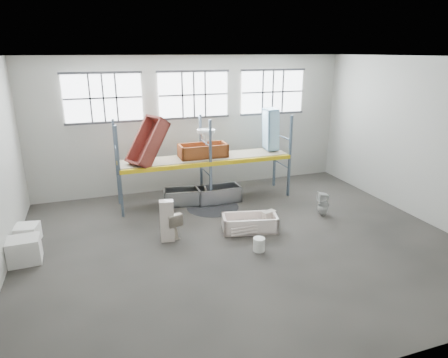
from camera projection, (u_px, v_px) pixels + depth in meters
name	position (u px, v px, depth m)	size (l,w,h in m)	color
floor	(241.00, 243.00, 11.04)	(12.00, 10.00, 0.10)	#4E4942
ceiling	(244.00, 55.00, 9.44)	(12.00, 10.00, 0.10)	silver
wall_back	(194.00, 124.00, 14.78)	(12.00, 0.10, 5.00)	#AEACA0
wall_front	(369.00, 240.00, 5.71)	(12.00, 0.10, 5.00)	#B3B1A6
wall_right	(423.00, 140.00, 12.11)	(0.10, 10.00, 5.00)	#A2A196
window_left	(103.00, 98.00, 13.35)	(2.60, 0.04, 1.60)	white
window_mid	(194.00, 95.00, 14.34)	(2.60, 0.04, 1.60)	white
window_right	(272.00, 92.00, 15.32)	(2.60, 0.04, 1.60)	white
rack_upright_la	(119.00, 173.00, 12.23)	(0.08, 0.08, 3.00)	slate
rack_upright_lb	(116.00, 163.00, 13.31)	(0.08, 0.08, 3.00)	slate
rack_upright_ma	(211.00, 164.00, 13.16)	(0.08, 0.08, 3.00)	slate
rack_upright_mb	(201.00, 155.00, 14.24)	(0.08, 0.08, 3.00)	slate
rack_upright_ra	(290.00, 157.00, 14.09)	(0.08, 0.08, 3.00)	slate
rack_upright_rb	(275.00, 149.00, 15.16)	(0.08, 0.08, 3.00)	slate
rack_beam_front	(211.00, 164.00, 13.16)	(6.00, 0.10, 0.14)	yellow
rack_beam_back	(201.00, 155.00, 14.24)	(6.00, 0.10, 0.14)	yellow
shelf_deck	(206.00, 157.00, 13.67)	(5.90, 1.10, 0.03)	gray
wet_patch	(213.00, 207.00, 13.45)	(1.80, 1.80, 0.00)	black
bathtub_beige	(250.00, 223.00, 11.64)	(1.63, 0.76, 0.48)	white
cistern_spare	(269.00, 217.00, 11.96)	(0.43, 0.20, 0.41)	beige
sink_in_tub	(252.00, 223.00, 11.83)	(0.48, 0.48, 0.17)	beige
toilet_beige	(171.00, 224.00, 11.23)	(0.44, 0.78, 0.79)	beige
cistern_tall	(167.00, 221.00, 10.91)	(0.39, 0.25, 1.21)	beige
toilet_white	(323.00, 204.00, 12.66)	(0.36, 0.37, 0.80)	silver
steel_tub_left	(185.00, 196.00, 13.67)	(1.49, 0.70, 0.55)	#AAAEB2
steel_tub_right	(218.00, 194.00, 13.87)	(1.55, 0.72, 0.57)	#A3A5AB
rust_tub_flat	(203.00, 151.00, 13.61)	(1.67, 0.78, 0.47)	#964212
rust_tub_tilted	(148.00, 142.00, 12.75)	(1.72, 0.80, 0.48)	maroon
sink_on_shelf	(206.00, 144.00, 13.39)	(0.62, 0.48, 0.55)	silver
blue_tub_upright	(271.00, 129.00, 14.32)	(1.50, 0.70, 0.42)	#A3D9F9
bucket	(259.00, 244.00, 10.47)	(0.32, 0.32, 0.37)	silver
carton_near	(24.00, 250.00, 9.87)	(0.77, 0.66, 0.66)	silver
carton_far	(27.00, 234.00, 10.92)	(0.62, 0.62, 0.51)	white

